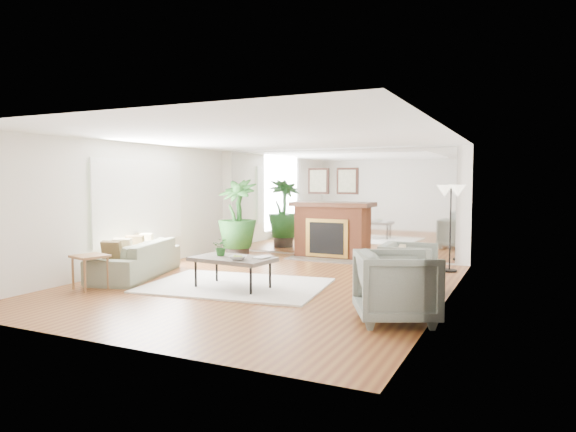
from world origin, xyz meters
The scene contains 18 objects.
ground centered at (0.00, 0.00, 0.00)m, with size 7.00×7.00×0.00m, color brown.
wall_left centered at (-2.99, 0.00, 1.25)m, with size 0.02×7.00×2.50m, color white.
wall_right centered at (2.99, 0.00, 1.25)m, with size 0.02×7.00×2.50m, color white.
wall_back centered at (0.00, 3.49, 1.25)m, with size 6.00×0.02×2.50m, color white.
mirror_panel centered at (0.00, 3.47, 1.25)m, with size 5.40×0.04×2.40m, color silver.
window_panel centered at (-2.96, 0.40, 1.35)m, with size 0.04×2.40×1.50m, color #B2E09E.
fireplace centered at (0.00, 3.26, 0.66)m, with size 1.85×0.83×2.05m.
area_rug centered at (-0.32, -0.30, 0.02)m, with size 2.90×2.07×0.03m, color white.
coffee_table centered at (-0.25, -0.51, 0.48)m, with size 1.37×0.88×0.52m.
sofa centered at (-2.45, -0.32, 0.32)m, with size 2.22×0.87×0.65m, color gray.
armchair_back centered at (2.35, 0.59, 0.39)m, with size 0.82×0.85×0.77m, color gray.
armchair_front centered at (2.60, -1.27, 0.44)m, with size 0.95×0.98×0.89m, color gray.
side_table centered at (-2.34, -1.50, 0.47)m, with size 0.61×0.61×0.56m.
potted_ficus centered at (-1.83, 2.27, 0.96)m, with size 0.86×0.86×1.79m.
floor_lamp centered at (2.70, 2.66, 1.43)m, with size 0.55×0.30×1.68m.
tabletop_plant centered at (-0.50, -0.45, 0.67)m, with size 0.26×0.23×0.29m, color #295C22.
fruit_bowl centered at (-0.03, -0.71, 0.56)m, with size 0.27×0.27×0.07m, color olive.
book centered at (0.11, -0.36, 0.53)m, with size 0.20×0.28×0.02m, color olive.
Camera 1 is at (4.08, -7.56, 1.77)m, focal length 32.00 mm.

